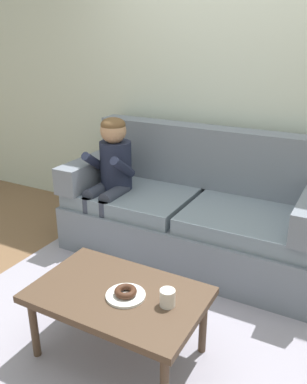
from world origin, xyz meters
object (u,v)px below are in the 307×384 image
(person_child, at_px, (111,171))
(mug, at_px, (167,298))
(coffee_table, at_px, (118,299))
(donut, at_px, (126,291))
(couch, at_px, (194,213))

(person_child, distance_m, mug, 1.49)
(coffee_table, xyz_separation_m, donut, (0.06, -0.02, 0.08))
(couch, distance_m, person_child, 0.76)
(coffee_table, xyz_separation_m, mug, (0.28, 0.02, 0.09))
(donut, bearing_deg, couch, 97.23)
(mug, bearing_deg, person_child, 135.05)
(person_child, bearing_deg, mug, -44.95)
(couch, relative_size, person_child, 1.84)
(couch, distance_m, donut, 1.31)
(couch, bearing_deg, coffee_table, -85.34)
(person_child, bearing_deg, donut, -52.90)
(coffee_table, distance_m, mug, 0.30)
(coffee_table, height_order, mug, mug)
(mug, bearing_deg, couch, 107.22)
(donut, height_order, mug, mug)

